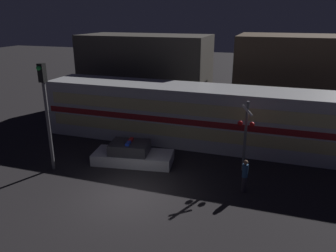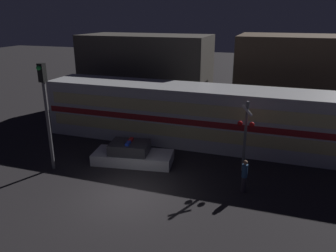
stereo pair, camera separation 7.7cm
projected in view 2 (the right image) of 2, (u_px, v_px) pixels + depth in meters
The scene contains 8 objects.
ground_plane at pixel (128, 195), 14.73m from camera, with size 120.00×120.00×0.00m, color #262326.
train at pixel (199, 116), 20.24m from camera, with size 19.88×3.05×3.60m.
police_car at pixel (132, 155), 17.88m from camera, with size 4.51×2.37×1.29m.
pedestrian at pixel (244, 176), 14.80m from camera, with size 0.26×0.26×1.57m.
crossing_signal_near at pixel (245, 132), 16.38m from camera, with size 0.83×0.34×3.72m.
traffic_light_corner at pixel (46, 104), 16.18m from camera, with size 0.30×0.46×5.53m.
building_left at pixel (146, 72), 27.68m from camera, with size 10.51×5.02×6.17m.
building_center at pixel (308, 76), 25.70m from camera, with size 10.92×6.19×6.24m.
Camera 2 is at (5.86, -11.67, 7.72)m, focal length 35.00 mm.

